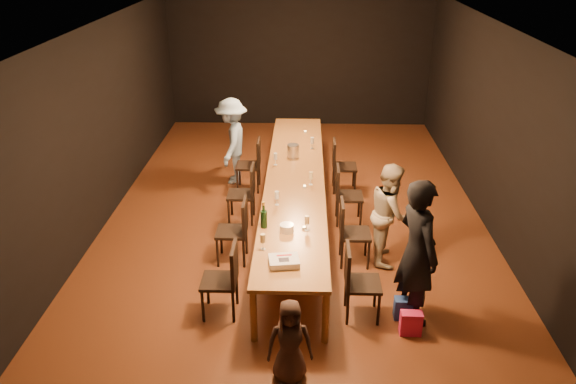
{
  "coord_description": "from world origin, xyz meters",
  "views": [
    {
      "loc": [
        0.14,
        -7.94,
        4.23
      ],
      "look_at": [
        -0.08,
        -1.05,
        1.0
      ],
      "focal_mm": 35.0,
      "sensor_mm": 36.0,
      "label": 1
    }
  ],
  "objects_px": {
    "chair_right_3": "(345,166)",
    "man_blue": "(232,141)",
    "chair_left_1": "(232,231)",
    "ice_bucket": "(293,151)",
    "woman_tan": "(390,213)",
    "champagne_bottle": "(264,215)",
    "table": "(295,181)",
    "chair_right_1": "(355,233)",
    "plate_stack": "(287,228)",
    "child": "(290,342)",
    "chair_left_3": "(248,165)",
    "birthday_cake": "(284,261)",
    "chair_left_0": "(219,280)",
    "woman_birthday": "(417,252)",
    "chair_right_2": "(349,195)",
    "chair_right_0": "(363,283)",
    "chair_left_2": "(241,194)"
  },
  "relations": [
    {
      "from": "chair_left_1",
      "to": "ice_bucket",
      "type": "distance_m",
      "value": 2.26
    },
    {
      "from": "chair_left_2",
      "to": "man_blue",
      "type": "bearing_deg",
      "value": 11.61
    },
    {
      "from": "champagne_bottle",
      "to": "chair_left_0",
      "type": "bearing_deg",
      "value": -121.14
    },
    {
      "from": "woman_tan",
      "to": "man_blue",
      "type": "distance_m",
      "value": 3.62
    },
    {
      "from": "man_blue",
      "to": "chair_right_2",
      "type": "bearing_deg",
      "value": 55.44
    },
    {
      "from": "woman_birthday",
      "to": "ice_bucket",
      "type": "xyz_separation_m",
      "value": [
        -1.49,
        3.29,
        -0.04
      ]
    },
    {
      "from": "woman_tan",
      "to": "champagne_bottle",
      "type": "bearing_deg",
      "value": 110.86
    },
    {
      "from": "chair_left_1",
      "to": "ice_bucket",
      "type": "xyz_separation_m",
      "value": [
        0.8,
        2.08,
        0.39
      ]
    },
    {
      "from": "chair_right_3",
      "to": "man_blue",
      "type": "xyz_separation_m",
      "value": [
        -2.02,
        0.34,
        0.32
      ]
    },
    {
      "from": "chair_right_2",
      "to": "chair_left_3",
      "type": "height_order",
      "value": "same"
    },
    {
      "from": "woman_birthday",
      "to": "plate_stack",
      "type": "relative_size",
      "value": 10.0
    },
    {
      "from": "chair_left_0",
      "to": "ice_bucket",
      "type": "distance_m",
      "value": 3.4
    },
    {
      "from": "chair_left_2",
      "to": "child",
      "type": "xyz_separation_m",
      "value": [
        0.87,
        -3.49,
        0.01
      ]
    },
    {
      "from": "chair_right_1",
      "to": "chair_right_0",
      "type": "bearing_deg",
      "value": -0.0
    },
    {
      "from": "woman_tan",
      "to": "child",
      "type": "bearing_deg",
      "value": 155.51
    },
    {
      "from": "man_blue",
      "to": "ice_bucket",
      "type": "bearing_deg",
      "value": 62.3
    },
    {
      "from": "chair_left_1",
      "to": "champagne_bottle",
      "type": "xyz_separation_m",
      "value": [
        0.48,
        -0.4,
        0.47
      ]
    },
    {
      "from": "chair_left_3",
      "to": "woman_birthday",
      "type": "distance_m",
      "value": 4.3
    },
    {
      "from": "chair_right_3",
      "to": "child",
      "type": "relative_size",
      "value": 0.97
    },
    {
      "from": "chair_right_0",
      "to": "chair_right_1",
      "type": "height_order",
      "value": "same"
    },
    {
      "from": "child",
      "to": "ice_bucket",
      "type": "relative_size",
      "value": 4.35
    },
    {
      "from": "chair_left_1",
      "to": "plate_stack",
      "type": "bearing_deg",
      "value": -122.81
    },
    {
      "from": "woman_tan",
      "to": "birthday_cake",
      "type": "distance_m",
      "value": 1.97
    },
    {
      "from": "chair_right_3",
      "to": "child",
      "type": "bearing_deg",
      "value": -10.04
    },
    {
      "from": "table",
      "to": "child",
      "type": "relative_size",
      "value": 6.28
    },
    {
      "from": "woman_birthday",
      "to": "birthday_cake",
      "type": "height_order",
      "value": "woman_birthday"
    },
    {
      "from": "man_blue",
      "to": "chair_left_0",
      "type": "bearing_deg",
      "value": 7.34
    },
    {
      "from": "chair_left_1",
      "to": "ice_bucket",
      "type": "relative_size",
      "value": 4.23
    },
    {
      "from": "child",
      "to": "ice_bucket",
      "type": "distance_m",
      "value": 4.39
    },
    {
      "from": "chair_right_0",
      "to": "chair_left_3",
      "type": "xyz_separation_m",
      "value": [
        -1.7,
        3.6,
        0.0
      ]
    },
    {
      "from": "chair_right_1",
      "to": "woman_tan",
      "type": "xyz_separation_m",
      "value": [
        0.47,
        0.11,
        0.25
      ]
    },
    {
      "from": "chair_right_3",
      "to": "chair_left_1",
      "type": "xyz_separation_m",
      "value": [
        -1.7,
        -2.4,
        0.0
      ]
    },
    {
      "from": "table",
      "to": "chair_left_2",
      "type": "distance_m",
      "value": 0.88
    },
    {
      "from": "chair_left_1",
      "to": "woman_birthday",
      "type": "distance_m",
      "value": 2.63
    },
    {
      "from": "chair_right_3",
      "to": "birthday_cake",
      "type": "relative_size",
      "value": 2.46
    },
    {
      "from": "chair_left_1",
      "to": "birthday_cake",
      "type": "distance_m",
      "value": 1.53
    },
    {
      "from": "table",
      "to": "chair_right_1",
      "type": "height_order",
      "value": "chair_right_1"
    },
    {
      "from": "chair_left_3",
      "to": "chair_right_2",
      "type": "bearing_deg",
      "value": -125.22
    },
    {
      "from": "plate_stack",
      "to": "chair_right_0",
      "type": "bearing_deg",
      "value": -37.15
    },
    {
      "from": "chair_right_2",
      "to": "ice_bucket",
      "type": "xyz_separation_m",
      "value": [
        -0.9,
        0.88,
        0.39
      ]
    },
    {
      "from": "chair_right_3",
      "to": "chair_left_2",
      "type": "relative_size",
      "value": 1.0
    },
    {
      "from": "chair_right_3",
      "to": "man_blue",
      "type": "bearing_deg",
      "value": -99.48
    },
    {
      "from": "chair_right_1",
      "to": "chair_left_0",
      "type": "bearing_deg",
      "value": -54.78
    },
    {
      "from": "chair_left_1",
      "to": "plate_stack",
      "type": "xyz_separation_m",
      "value": [
        0.78,
        -0.5,
        0.34
      ]
    },
    {
      "from": "chair_left_3",
      "to": "plate_stack",
      "type": "height_order",
      "value": "chair_left_3"
    },
    {
      "from": "birthday_cake",
      "to": "chair_right_2",
      "type": "bearing_deg",
      "value": 61.14
    },
    {
      "from": "chair_left_3",
      "to": "birthday_cake",
      "type": "relative_size",
      "value": 2.46
    },
    {
      "from": "chair_right_1",
      "to": "man_blue",
      "type": "xyz_separation_m",
      "value": [
        -2.02,
        2.74,
        0.32
      ]
    },
    {
      "from": "chair_left_3",
      "to": "plate_stack",
      "type": "xyz_separation_m",
      "value": [
        0.78,
        -2.9,
        0.34
      ]
    },
    {
      "from": "chair_right_0",
      "to": "chair_left_2",
      "type": "height_order",
      "value": "same"
    }
  ]
}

